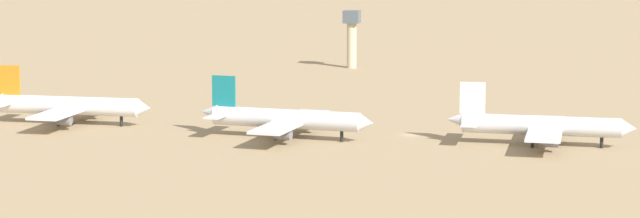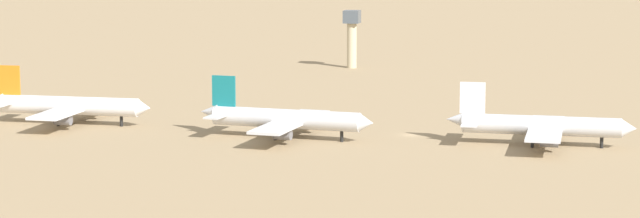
# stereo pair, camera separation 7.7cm
# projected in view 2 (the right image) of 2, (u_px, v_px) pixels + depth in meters

# --- Properties ---
(ground) EXTENTS (4000.00, 4000.00, 0.00)m
(ground) POSITION_uv_depth(u_px,v_px,m) (411.00, 135.00, 254.67)
(ground) COLOR #9E8460
(parked_jet_orange_2) EXTENTS (40.54, 33.94, 13.42)m
(parked_jet_orange_2) POSITION_uv_depth(u_px,v_px,m) (67.00, 106.00, 268.64)
(parked_jet_orange_2) COLOR white
(parked_jet_orange_2) RESTS_ON ground
(parked_jet_teal_3) EXTENTS (39.69, 33.53, 13.10)m
(parked_jet_teal_3) POSITION_uv_depth(u_px,v_px,m) (284.00, 119.00, 249.87)
(parked_jet_teal_3) COLOR silver
(parked_jet_teal_3) RESTS_ON ground
(parked_jet_white_4) EXTENTS (38.97, 32.56, 12.92)m
(parked_jet_white_4) POSITION_uv_depth(u_px,v_px,m) (539.00, 126.00, 241.25)
(parked_jet_white_4) COLOR silver
(parked_jet_white_4) RESTS_ON ground
(control_tower) EXTENTS (5.20, 5.20, 19.07)m
(control_tower) POSITION_uv_depth(u_px,v_px,m) (352.00, 33.00, 384.26)
(control_tower) COLOR #C6B793
(control_tower) RESTS_ON ground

